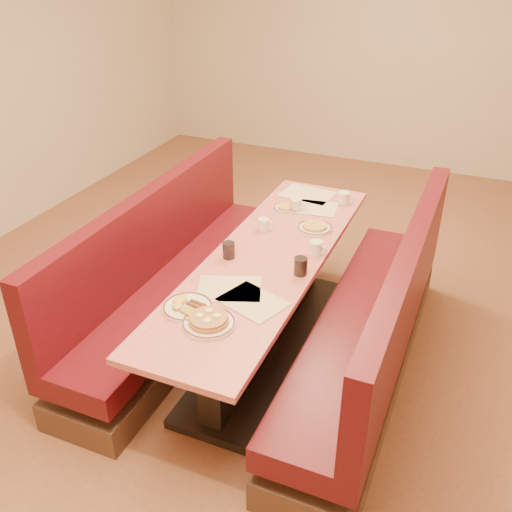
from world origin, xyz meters
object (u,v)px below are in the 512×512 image
at_px(coffee_mug_b, 264,224).
at_px(soda_tumbler_mid, 301,266).
at_px(diner_table, 267,304).
at_px(booth_left, 173,283).
at_px(booth_right, 373,332).
at_px(pancake_plate, 209,321).
at_px(eggs_plate, 187,306).
at_px(coffee_mug_a, 316,248).
at_px(coffee_mug_c, 344,198).
at_px(coffee_mug_d, 297,205).
at_px(soda_tumbler_near, 229,250).

bearing_deg(coffee_mug_b, soda_tumbler_mid, -61.27).
relative_size(diner_table, booth_left, 1.00).
relative_size(booth_right, soda_tumbler_mid, 21.98).
height_order(booth_left, booth_right, same).
height_order(pancake_plate, eggs_plate, pancake_plate).
relative_size(diner_table, coffee_mug_a, 20.86).
bearing_deg(pancake_plate, booth_right, 47.29).
xyz_separation_m(diner_table, coffee_mug_c, (0.24, 0.98, 0.43)).
height_order(diner_table, booth_right, booth_right).
bearing_deg(soda_tumbler_mid, coffee_mug_d, 111.03).
height_order(booth_left, eggs_plate, booth_left).
height_order(coffee_mug_a, soda_tumbler_mid, soda_tumbler_mid).
bearing_deg(coffee_mug_c, diner_table, -119.62).
bearing_deg(booth_right, soda_tumbler_mid, -165.08).
height_order(pancake_plate, coffee_mug_a, coffee_mug_a).
bearing_deg(coffee_mug_c, coffee_mug_d, -155.75).
relative_size(diner_table, soda_tumbler_mid, 21.98).
distance_m(coffee_mug_a, coffee_mug_d, 0.67).
height_order(booth_left, soda_tumbler_mid, booth_left).
distance_m(booth_right, coffee_mug_d, 1.16).
bearing_deg(booth_right, eggs_plate, -142.08).
bearing_deg(coffee_mug_c, eggs_plate, -120.18).
xyz_separation_m(diner_table, booth_left, (-0.73, 0.00, -0.01)).
distance_m(booth_right, coffee_mug_b, 1.05).
xyz_separation_m(soda_tumbler_near, soda_tumbler_mid, (0.49, -0.01, 0.00)).
bearing_deg(booth_left, coffee_mug_a, 8.53).
bearing_deg(pancake_plate, booth_left, 131.92).
xyz_separation_m(diner_table, pancake_plate, (-0.01, -0.80, 0.40)).
height_order(diner_table, coffee_mug_a, coffee_mug_a).
xyz_separation_m(booth_right, pancake_plate, (-0.74, -0.80, 0.41)).
height_order(eggs_plate, soda_tumbler_mid, soda_tumbler_mid).
xyz_separation_m(coffee_mug_a, soda_tumbler_mid, (-0.01, -0.28, 0.01)).
distance_m(diner_table, coffee_mug_b, 0.56).
bearing_deg(eggs_plate, soda_tumbler_near, 92.94).
height_order(eggs_plate, soda_tumbler_near, soda_tumbler_near).
relative_size(booth_left, booth_right, 1.00).
relative_size(diner_table, eggs_plate, 8.91).
distance_m(booth_right, soda_tumbler_mid, 0.65).
xyz_separation_m(diner_table, coffee_mug_a, (0.28, 0.15, 0.42)).
relative_size(coffee_mug_a, coffee_mug_c, 0.95).
distance_m(diner_table, coffee_mug_a, 0.53).
xyz_separation_m(pancake_plate, coffee_mug_c, (0.25, 1.79, 0.03)).
distance_m(soda_tumbler_near, soda_tumbler_mid, 0.49).
relative_size(eggs_plate, soda_tumbler_near, 2.61).
relative_size(coffee_mug_a, coffee_mug_d, 1.01).
distance_m(diner_table, booth_right, 0.73).
bearing_deg(coffee_mug_a, diner_table, -141.14).
bearing_deg(coffee_mug_b, pancake_plate, -97.04).
height_order(coffee_mug_b, soda_tumbler_mid, soda_tumbler_mid).
bearing_deg(soda_tumbler_near, coffee_mug_c, 67.25).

